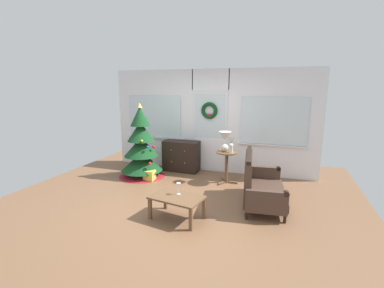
{
  "coord_description": "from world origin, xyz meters",
  "views": [
    {
      "loc": [
        1.78,
        -4.45,
        2.12
      ],
      "look_at": [
        0.05,
        0.55,
        1.0
      ],
      "focal_mm": 25.33,
      "sensor_mm": 36.0,
      "label": 1
    }
  ],
  "objects_px": {
    "dresser_cabinet": "(181,156)",
    "table_lamp": "(225,139)",
    "wine_glass": "(179,186)",
    "gift_box": "(150,175)",
    "coffee_table": "(177,200)",
    "side_table": "(227,161)",
    "christmas_tree": "(141,150)",
    "flower_vase": "(231,148)",
    "settee_sofa": "(259,184)"
  },
  "relations": [
    {
      "from": "dresser_cabinet",
      "to": "table_lamp",
      "type": "height_order",
      "value": "table_lamp"
    },
    {
      "from": "wine_glass",
      "to": "gift_box",
      "type": "height_order",
      "value": "wine_glass"
    },
    {
      "from": "wine_glass",
      "to": "coffee_table",
      "type": "bearing_deg",
      "value": -85.09
    },
    {
      "from": "dresser_cabinet",
      "to": "wine_glass",
      "type": "bearing_deg",
      "value": -69.67
    },
    {
      "from": "side_table",
      "to": "wine_glass",
      "type": "xyz_separation_m",
      "value": [
        -0.41,
        -1.85,
        0.02
      ]
    },
    {
      "from": "christmas_tree",
      "to": "table_lamp",
      "type": "height_order",
      "value": "christmas_tree"
    },
    {
      "from": "flower_vase",
      "to": "coffee_table",
      "type": "height_order",
      "value": "flower_vase"
    },
    {
      "from": "table_lamp",
      "to": "gift_box",
      "type": "height_order",
      "value": "table_lamp"
    },
    {
      "from": "dresser_cabinet",
      "to": "table_lamp",
      "type": "distance_m",
      "value": 1.44
    },
    {
      "from": "settee_sofa",
      "to": "table_lamp",
      "type": "bearing_deg",
      "value": 131.49
    },
    {
      "from": "gift_box",
      "to": "christmas_tree",
      "type": "bearing_deg",
      "value": 145.44
    },
    {
      "from": "settee_sofa",
      "to": "gift_box",
      "type": "relative_size",
      "value": 6.36
    },
    {
      "from": "settee_sofa",
      "to": "table_lamp",
      "type": "xyz_separation_m",
      "value": [
        -0.85,
        0.96,
        0.62
      ]
    },
    {
      "from": "settee_sofa",
      "to": "wine_glass",
      "type": "height_order",
      "value": "settee_sofa"
    },
    {
      "from": "christmas_tree",
      "to": "side_table",
      "type": "bearing_deg",
      "value": 6.02
    },
    {
      "from": "christmas_tree",
      "to": "settee_sofa",
      "type": "bearing_deg",
      "value": -14.15
    },
    {
      "from": "settee_sofa",
      "to": "side_table",
      "type": "xyz_separation_m",
      "value": [
        -0.79,
        0.92,
        0.13
      ]
    },
    {
      "from": "christmas_tree",
      "to": "dresser_cabinet",
      "type": "height_order",
      "value": "christmas_tree"
    },
    {
      "from": "christmas_tree",
      "to": "settee_sofa",
      "type": "relative_size",
      "value": 1.18
    },
    {
      "from": "coffee_table",
      "to": "christmas_tree",
      "type": "bearing_deg",
      "value": 133.07
    },
    {
      "from": "settee_sofa",
      "to": "wine_glass",
      "type": "bearing_deg",
      "value": -142.37
    },
    {
      "from": "side_table",
      "to": "christmas_tree",
      "type": "bearing_deg",
      "value": -173.98
    },
    {
      "from": "side_table",
      "to": "flower_vase",
      "type": "bearing_deg",
      "value": -30.96
    },
    {
      "from": "settee_sofa",
      "to": "christmas_tree",
      "type": "bearing_deg",
      "value": 165.85
    },
    {
      "from": "gift_box",
      "to": "table_lamp",
      "type": "bearing_deg",
      "value": 16.02
    },
    {
      "from": "dresser_cabinet",
      "to": "settee_sofa",
      "type": "relative_size",
      "value": 0.6
    },
    {
      "from": "settee_sofa",
      "to": "table_lamp",
      "type": "height_order",
      "value": "table_lamp"
    },
    {
      "from": "christmas_tree",
      "to": "wine_glass",
      "type": "distance_m",
      "value": 2.3
    },
    {
      "from": "coffee_table",
      "to": "gift_box",
      "type": "xyz_separation_m",
      "value": [
        -1.3,
        1.51,
        -0.21
      ]
    },
    {
      "from": "coffee_table",
      "to": "wine_glass",
      "type": "relative_size",
      "value": 4.7
    },
    {
      "from": "christmas_tree",
      "to": "gift_box",
      "type": "xyz_separation_m",
      "value": [
        0.32,
        -0.22,
        -0.52
      ]
    },
    {
      "from": "settee_sofa",
      "to": "flower_vase",
      "type": "distance_m",
      "value": 1.2
    },
    {
      "from": "flower_vase",
      "to": "gift_box",
      "type": "xyz_separation_m",
      "value": [
        -1.8,
        -0.37,
        -0.71
      ]
    },
    {
      "from": "side_table",
      "to": "wine_glass",
      "type": "bearing_deg",
      "value": -102.5
    },
    {
      "from": "christmas_tree",
      "to": "gift_box",
      "type": "height_order",
      "value": "christmas_tree"
    },
    {
      "from": "dresser_cabinet",
      "to": "coffee_table",
      "type": "bearing_deg",
      "value": -70.25
    },
    {
      "from": "christmas_tree",
      "to": "coffee_table",
      "type": "height_order",
      "value": "christmas_tree"
    },
    {
      "from": "settee_sofa",
      "to": "side_table",
      "type": "distance_m",
      "value": 1.22
    },
    {
      "from": "flower_vase",
      "to": "gift_box",
      "type": "relative_size",
      "value": 1.48
    },
    {
      "from": "wine_glass",
      "to": "flower_vase",
      "type": "bearing_deg",
      "value": 74.09
    },
    {
      "from": "christmas_tree",
      "to": "table_lamp",
      "type": "relative_size",
      "value": 4.02
    },
    {
      "from": "table_lamp",
      "to": "coffee_table",
      "type": "relative_size",
      "value": 0.48
    },
    {
      "from": "dresser_cabinet",
      "to": "flower_vase",
      "type": "xyz_separation_m",
      "value": [
        1.38,
        -0.56,
        0.44
      ]
    },
    {
      "from": "christmas_tree",
      "to": "flower_vase",
      "type": "height_order",
      "value": "christmas_tree"
    },
    {
      "from": "settee_sofa",
      "to": "wine_glass",
      "type": "relative_size",
      "value": 7.7
    },
    {
      "from": "table_lamp",
      "to": "flower_vase",
      "type": "relative_size",
      "value": 1.26
    },
    {
      "from": "dresser_cabinet",
      "to": "gift_box",
      "type": "distance_m",
      "value": 1.06
    },
    {
      "from": "gift_box",
      "to": "dresser_cabinet",
      "type": "bearing_deg",
      "value": 65.62
    },
    {
      "from": "table_lamp",
      "to": "flower_vase",
      "type": "xyz_separation_m",
      "value": [
        0.16,
        -0.1,
        -0.17
      ]
    },
    {
      "from": "flower_vase",
      "to": "table_lamp",
      "type": "bearing_deg",
      "value": 147.99
    }
  ]
}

